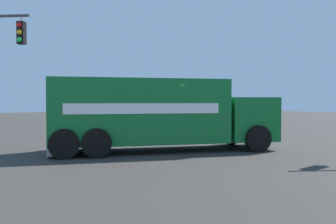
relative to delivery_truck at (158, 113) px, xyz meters
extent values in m
plane|color=#33302D|center=(-0.16, -1.22, -1.44)|extent=(100.00, 100.00, 0.00)
cube|color=#146B2D|center=(0.31, 0.66, 0.10)|extent=(4.95, 6.88, 2.36)
cube|color=#146B2D|center=(-1.55, -3.26, -0.24)|extent=(2.98, 2.75, 1.70)
cube|color=black|center=(-1.91, -4.03, 0.10)|extent=(1.86, 0.94, 0.88)
cube|color=#B2B2B7|center=(1.66, 3.50, -1.24)|extent=(2.17, 1.17, 0.21)
cube|color=white|center=(1.41, 0.14, 0.21)|extent=(2.35, 4.92, 0.36)
cube|color=white|center=(-0.78, 1.18, 0.21)|extent=(2.35, 4.92, 0.36)
cylinder|color=black|center=(-0.40, -3.74, -0.94)|extent=(0.68, 1.02, 1.00)
cylinder|color=black|center=(-2.65, -2.68, -0.94)|extent=(0.68, 1.02, 1.00)
cylinder|color=black|center=(2.14, 1.61, -0.94)|extent=(0.68, 1.02, 1.00)
cylinder|color=black|center=(-0.10, 2.67, -0.94)|extent=(0.68, 1.02, 1.00)
cylinder|color=black|center=(2.59, 2.56, -0.94)|extent=(0.68, 1.02, 1.00)
cylinder|color=black|center=(0.35, 3.62, -0.94)|extent=(0.68, 1.02, 1.00)
cylinder|color=#38383D|center=(4.84, 3.47, 3.93)|extent=(0.03, 0.03, 0.25)
cube|color=black|center=(4.84, 3.47, 3.33)|extent=(0.42, 0.42, 0.95)
sphere|color=red|center=(4.72, 3.59, 3.64)|extent=(0.20, 0.20, 0.20)
sphere|color=#EFA314|center=(4.72, 3.59, 3.33)|extent=(0.20, 0.20, 0.20)
sphere|color=#19CC4C|center=(4.72, 3.59, 3.02)|extent=(0.20, 0.20, 0.20)
camera|label=1|loc=(-11.15, 8.72, 0.49)|focal=39.73mm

